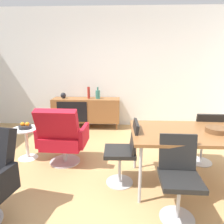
# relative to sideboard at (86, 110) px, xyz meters

# --- Properties ---
(ground_plane) EXTENTS (8.32, 8.32, 0.00)m
(ground_plane) POSITION_rel_sideboard_xyz_m (0.47, -2.30, -0.44)
(ground_plane) COLOR tan
(wall_back) EXTENTS (6.80, 0.12, 2.80)m
(wall_back) POSITION_rel_sideboard_xyz_m (0.47, 0.30, 0.96)
(wall_back) COLOR silver
(wall_back) RESTS_ON ground_plane
(sideboard) EXTENTS (1.60, 0.45, 0.72)m
(sideboard) POSITION_rel_sideboard_xyz_m (0.00, 0.00, 0.00)
(sideboard) COLOR brown
(sideboard) RESTS_ON ground_plane
(vase_cobalt) EXTENTS (0.11, 0.11, 0.27)m
(vase_cobalt) POSITION_rel_sideboard_xyz_m (0.28, 0.00, 0.38)
(vase_cobalt) COLOR #337266
(vase_cobalt) RESTS_ON sideboard
(vase_sculptural_dark) EXTENTS (0.06, 0.06, 0.28)m
(vase_sculptural_dark) POSITION_rel_sideboard_xyz_m (0.07, 0.00, 0.42)
(vase_sculptural_dark) COLOR maroon
(vase_sculptural_dark) RESTS_ON sideboard
(vase_ceramic_small) EXTENTS (0.13, 0.13, 0.14)m
(vase_ceramic_small) POSITION_rel_sideboard_xyz_m (-0.54, 0.00, 0.35)
(vase_ceramic_small) COLOR black
(vase_ceramic_small) RESTS_ON sideboard
(dining_table) EXTENTS (1.60, 0.90, 0.74)m
(dining_table) POSITION_rel_sideboard_xyz_m (1.77, -2.32, 0.26)
(dining_table) COLOR brown
(dining_table) RESTS_ON ground_plane
(wooden_bowl_on_table) EXTENTS (0.26, 0.26, 0.06)m
(wooden_bowl_on_table) POSITION_rel_sideboard_xyz_m (2.00, -2.34, 0.33)
(wooden_bowl_on_table) COLOR brown
(wooden_bowl_on_table) RESTS_ON dining_table
(dining_chair_back_right) EXTENTS (0.42, 0.44, 0.86)m
(dining_chair_back_right) POSITION_rel_sideboard_xyz_m (2.12, -1.76, 0.03)
(dining_chair_back_right) COLOR black
(dining_chair_back_right) RESTS_ON ground_plane
(dining_chair_near_window) EXTENTS (0.43, 0.41, 0.86)m
(dining_chair_near_window) POSITION_rel_sideboard_xyz_m (0.88, -2.32, 0.03)
(dining_chair_near_window) COLOR black
(dining_chair_near_window) RESTS_ON ground_plane
(dining_chair_front_left) EXTENTS (0.41, 0.44, 0.86)m
(dining_chair_front_left) POSITION_rel_sideboard_xyz_m (1.42, -2.88, 0.03)
(dining_chair_front_left) COLOR black
(dining_chair_front_left) RESTS_ON ground_plane
(lounge_chair_red) EXTENTS (0.74, 0.68, 0.95)m
(lounge_chair_red) POSITION_rel_sideboard_xyz_m (-0.07, -1.85, 0.03)
(lounge_chair_red) COLOR red
(lounge_chair_red) RESTS_ON ground_plane
(side_table_round) EXTENTS (0.44, 0.44, 0.52)m
(side_table_round) POSITION_rel_sideboard_xyz_m (-0.72, -1.67, -0.12)
(side_table_round) COLOR white
(side_table_round) RESTS_ON ground_plane
(fruit_bowl) EXTENTS (0.20, 0.20, 0.11)m
(fruit_bowl) POSITION_rel_sideboard_xyz_m (-0.72, -1.66, 0.12)
(fruit_bowl) COLOR #262628
(fruit_bowl) RESTS_ON side_table_round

